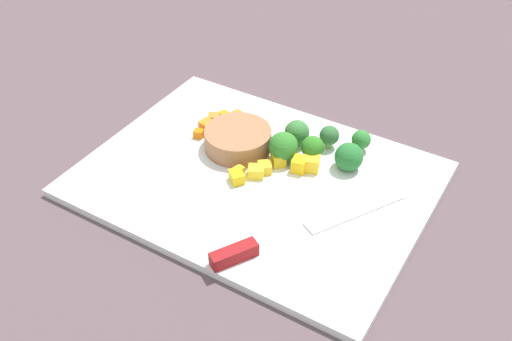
{
  "coord_description": "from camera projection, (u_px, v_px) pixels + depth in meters",
  "views": [
    {
      "loc": [
        0.34,
        -0.56,
        0.56
      ],
      "look_at": [
        0.0,
        0.0,
        0.02
      ],
      "focal_mm": 42.13,
      "sensor_mm": 36.0,
      "label": 1
    }
  ],
  "objects": [
    {
      "name": "broccoli_floret_1",
      "position": [
        313.0,
        148.0,
        0.87
      ],
      "size": [
        0.03,
        0.03,
        0.04
      ],
      "color": "#95B654",
      "rests_on": "cutting_board"
    },
    {
      "name": "carrot_dice_9",
      "position": [
        230.0,
        121.0,
        0.95
      ],
      "size": [
        0.02,
        0.02,
        0.01
      ],
      "primitive_type": "cube",
      "rotation": [
        0.0,
        0.0,
        0.75
      ],
      "color": "orange",
      "rests_on": "cutting_board"
    },
    {
      "name": "broccoli_floret_5",
      "position": [
        361.0,
        140.0,
        0.89
      ],
      "size": [
        0.03,
        0.03,
        0.03
      ],
      "color": "#91B46A",
      "rests_on": "cutting_board"
    },
    {
      "name": "pepper_dice_0",
      "position": [
        257.0,
        171.0,
        0.85
      ],
      "size": [
        0.03,
        0.03,
        0.02
      ],
      "primitive_type": "cube",
      "rotation": [
        0.0,
        0.0,
        0.46
      ],
      "color": "yellow",
      "rests_on": "cutting_board"
    },
    {
      "name": "carrot_dice_2",
      "position": [
        214.0,
        119.0,
        0.95
      ],
      "size": [
        0.02,
        0.02,
        0.02
      ],
      "primitive_type": "cube",
      "rotation": [
        0.0,
        0.0,
        0.63
      ],
      "color": "orange",
      "rests_on": "cutting_board"
    },
    {
      "name": "carrot_dice_7",
      "position": [
        207.0,
        126.0,
        0.93
      ],
      "size": [
        0.02,
        0.02,
        0.02
      ],
      "primitive_type": "cube",
      "rotation": [
        0.0,
        0.0,
        1.36
      ],
      "color": "orange",
      "rests_on": "cutting_board"
    },
    {
      "name": "carrot_dice_3",
      "position": [
        216.0,
        126.0,
        0.94
      ],
      "size": [
        0.01,
        0.02,
        0.01
      ],
      "primitive_type": "cube",
      "rotation": [
        0.0,
        0.0,
        2.88
      ],
      "color": "orange",
      "rests_on": "cutting_board"
    },
    {
      "name": "carrot_dice_6",
      "position": [
        225.0,
        117.0,
        0.95
      ],
      "size": [
        0.02,
        0.02,
        0.02
      ],
      "primitive_type": "cube",
      "rotation": [
        0.0,
        0.0,
        3.01
      ],
      "color": "orange",
      "rests_on": "cutting_board"
    },
    {
      "name": "carrot_dice_8",
      "position": [
        252.0,
        120.0,
        0.95
      ],
      "size": [
        0.01,
        0.01,
        0.01
      ],
      "primitive_type": "cube",
      "rotation": [
        0.0,
        0.0,
        3.02
      ],
      "color": "orange",
      "rests_on": "cutting_board"
    },
    {
      "name": "broccoli_floret_3",
      "position": [
        349.0,
        157.0,
        0.85
      ],
      "size": [
        0.04,
        0.04,
        0.04
      ],
      "color": "#7FC15C",
      "rests_on": "cutting_board"
    },
    {
      "name": "pepper_dice_6",
      "position": [
        265.0,
        168.0,
        0.86
      ],
      "size": [
        0.03,
        0.03,
        0.01
      ],
      "primitive_type": "cube",
      "rotation": [
        0.0,
        0.0,
        2.23
      ],
      "color": "gold",
      "rests_on": "cutting_board"
    },
    {
      "name": "pepper_dice_5",
      "position": [
        311.0,
        163.0,
        0.86
      ],
      "size": [
        0.03,
        0.03,
        0.02
      ],
      "primitive_type": "cube",
      "rotation": [
        0.0,
        0.0,
        0.34
      ],
      "color": "yellow",
      "rests_on": "cutting_board"
    },
    {
      "name": "carrot_dice_1",
      "position": [
        237.0,
        114.0,
        0.96
      ],
      "size": [
        0.01,
        0.01,
        0.01
      ],
      "primitive_type": "cube",
      "rotation": [
        0.0,
        0.0,
        1.27
      ],
      "color": "orange",
      "rests_on": "cutting_board"
    },
    {
      "name": "pepper_dice_7",
      "position": [
        280.0,
        152.0,
        0.88
      ],
      "size": [
        0.02,
        0.02,
        0.02
      ],
      "primitive_type": "cube",
      "rotation": [
        0.0,
        0.0,
        0.21
      ],
      "color": "yellow",
      "rests_on": "cutting_board"
    },
    {
      "name": "chef_knife",
      "position": [
        279.0,
        238.0,
        0.75
      ],
      "size": [
        0.16,
        0.26,
        0.02
      ],
      "rotation": [
        0.0,
        0.0,
        1.04
      ],
      "color": "silver",
      "rests_on": "cutting_board"
    },
    {
      "name": "broccoli_floret_2",
      "position": [
        329.0,
        136.0,
        0.89
      ],
      "size": [
        0.03,
        0.03,
        0.04
      ],
      "color": "#94BC5C",
      "rests_on": "cutting_board"
    },
    {
      "name": "pepper_dice_2",
      "position": [
        278.0,
        159.0,
        0.87
      ],
      "size": [
        0.03,
        0.03,
        0.02
      ],
      "primitive_type": "cube",
      "rotation": [
        0.0,
        0.0,
        0.81
      ],
      "color": "yellow",
      "rests_on": "cutting_board"
    },
    {
      "name": "broccoli_floret_0",
      "position": [
        283.0,
        147.0,
        0.87
      ],
      "size": [
        0.04,
        0.04,
        0.05
      ],
      "color": "#82AC55",
      "rests_on": "cutting_board"
    },
    {
      "name": "pepper_dice_3",
      "position": [
        299.0,
        165.0,
        0.86
      ],
      "size": [
        0.02,
        0.02,
        0.02
      ],
      "primitive_type": "cube",
      "rotation": [
        0.0,
        0.0,
        1.76
      ],
      "color": "yellow",
      "rests_on": "cutting_board"
    },
    {
      "name": "pepper_dice_1",
      "position": [
        237.0,
        177.0,
        0.84
      ],
      "size": [
        0.03,
        0.03,
        0.02
      ],
      "primitive_type": "cube",
      "rotation": [
        0.0,
        0.0,
        0.9
      ],
      "color": "yellow",
      "rests_on": "cutting_board"
    },
    {
      "name": "pepper_dice_4",
      "position": [
        239.0,
        171.0,
        0.85
      ],
      "size": [
        0.02,
        0.02,
        0.01
      ],
      "primitive_type": "cube",
      "rotation": [
        0.0,
        0.0,
        1.31
      ],
      "color": "yellow",
      "rests_on": "cutting_board"
    },
    {
      "name": "carrot_dice_0",
      "position": [
        239.0,
        118.0,
        0.96
      ],
      "size": [
        0.02,
        0.02,
        0.01
      ],
      "primitive_type": "cube",
      "rotation": [
        0.0,
        0.0,
        0.36
      ],
      "color": "orange",
      "rests_on": "cutting_board"
    },
    {
      "name": "cutting_board",
      "position": [
        256.0,
        179.0,
        0.86
      ],
      "size": [
        0.48,
        0.36,
        0.01
      ],
      "primitive_type": "cube",
      "color": "white",
      "rests_on": "ground_plane"
    },
    {
      "name": "carrot_dice_4",
      "position": [
        265.0,
        127.0,
        0.94
      ],
      "size": [
        0.02,
        0.02,
        0.01
      ],
      "primitive_type": "cube",
      "rotation": [
        0.0,
        0.0,
        2.13
      ],
      "color": "orange",
      "rests_on": "cutting_board"
    },
    {
      "name": "broccoli_floret_4",
      "position": [
        297.0,
        133.0,
        0.9
      ],
      "size": [
        0.04,
        0.04,
        0.04
      ],
      "color": "#96AC61",
      "rests_on": "cutting_board"
    },
    {
      "name": "carrot_dice_5",
      "position": [
        199.0,
        134.0,
        0.92
      ],
      "size": [
        0.02,
        0.02,
        0.01
      ],
      "primitive_type": "cube",
      "rotation": [
        0.0,
        0.0,
        0.23
      ],
      "color": "orange",
      "rests_on": "cutting_board"
    },
    {
      "name": "ground_plane",
      "position": [
        256.0,
        182.0,
        0.86
      ],
      "size": [
        4.0,
        4.0,
        0.0
      ],
      "primitive_type": "plane",
      "color": "#55444A"
    },
    {
      "name": "prep_bowl",
      "position": [
        238.0,
        139.0,
        0.89
      ],
      "size": [
        0.1,
        0.1,
        0.03
      ],
      "primitive_type": "cylinder",
      "color": "#9B6744",
      "rests_on": "cutting_board"
    }
  ]
}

